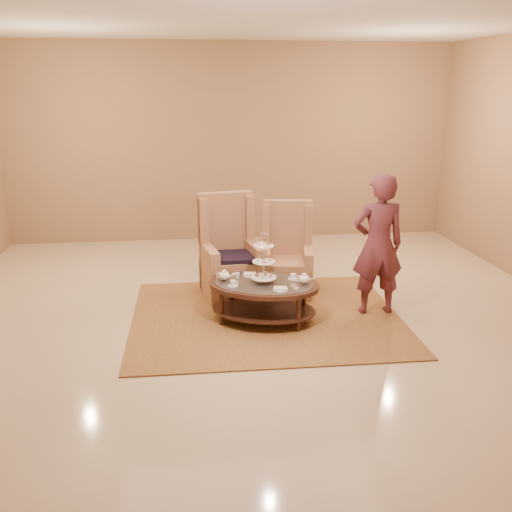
{
  "coord_description": "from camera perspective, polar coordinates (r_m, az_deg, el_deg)",
  "views": [
    {
      "loc": [
        -0.81,
        -6.36,
        2.75
      ],
      "look_at": [
        -0.01,
        0.2,
        0.77
      ],
      "focal_mm": 40.0,
      "sensor_mm": 36.0,
      "label": 1
    }
  ],
  "objects": [
    {
      "name": "person",
      "position": [
        7.1,
        12.09,
        1.07
      ],
      "size": [
        0.65,
        0.43,
        1.77
      ],
      "rotation": [
        0.0,
        0.0,
        3.15
      ],
      "color": "#592630",
      "rests_on": "ground"
    },
    {
      "name": "ground",
      "position": [
        6.98,
        0.29,
        -6.54
      ],
      "size": [
        8.0,
        8.0,
        0.0
      ],
      "primitive_type": "plane",
      "color": "beige",
      "rests_on": "ground"
    },
    {
      "name": "wall_back",
      "position": [
        10.44,
        -2.5,
        11.17
      ],
      "size": [
        8.0,
        0.04,
        3.5
      ],
      "primitive_type": "cube",
      "color": "#997353",
      "rests_on": "ground"
    },
    {
      "name": "armchair_left",
      "position": [
        7.74,
        -2.63,
        -0.5
      ],
      "size": [
        0.86,
        0.89,
        1.37
      ],
      "rotation": [
        0.0,
        0.0,
        0.18
      ],
      "color": "#AA7450",
      "rests_on": "ground"
    },
    {
      "name": "rug",
      "position": [
        7.09,
        1.02,
        -6.09
      ],
      "size": [
        3.29,
        2.75,
        0.02
      ],
      "rotation": [
        0.0,
        0.0,
        -0.01
      ],
      "color": "olive",
      "rests_on": "ground"
    },
    {
      "name": "ceiling",
      "position": [
        6.98,
        0.29,
        -6.54
      ],
      "size": [
        8.0,
        8.0,
        0.02
      ],
      "primitive_type": "cube",
      "color": "beige",
      "rests_on": "ground"
    },
    {
      "name": "armchair_right",
      "position": [
        7.82,
        3.11,
        -0.68
      ],
      "size": [
        0.78,
        0.8,
        1.26
      ],
      "rotation": [
        0.0,
        0.0,
        -0.16
      ],
      "color": "#AA7450",
      "rests_on": "ground"
    },
    {
      "name": "tea_table",
      "position": [
        6.84,
        0.77,
        -3.4
      ],
      "size": [
        1.55,
        1.29,
        1.11
      ],
      "rotation": [
        0.0,
        0.0,
        -0.33
      ],
      "color": "black",
      "rests_on": "ground"
    }
  ]
}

